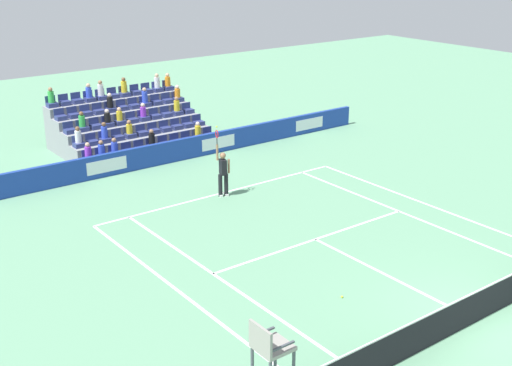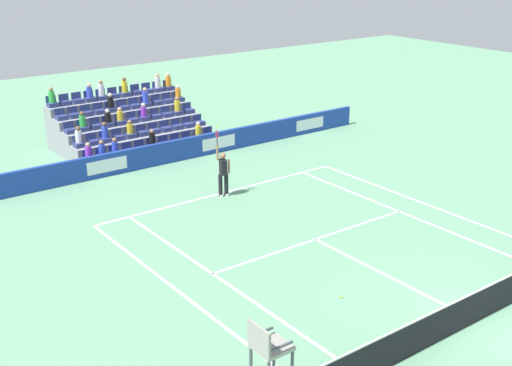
{
  "view_description": "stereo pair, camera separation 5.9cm",
  "coord_description": "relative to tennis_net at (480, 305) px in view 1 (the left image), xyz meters",
  "views": [
    {
      "loc": [
        13.93,
        8.8,
        9.48
      ],
      "look_at": [
        0.09,
        -9.6,
        1.1
      ],
      "focal_mm": 47.22,
      "sensor_mm": 36.0,
      "label": 1
    },
    {
      "loc": [
        13.88,
        8.84,
        9.48
      ],
      "look_at": [
        0.09,
        -9.6,
        1.1
      ],
      "focal_mm": 47.22,
      "sensor_mm": 36.0,
      "label": 2
    }
  ],
  "objects": [
    {
      "name": "umpire_chair",
      "position": [
        6.76,
        -0.26,
        1.03
      ],
      "size": [
        0.7,
        0.7,
        2.34
      ],
      "color": "#474C54",
      "rests_on": "ground"
    },
    {
      "name": "tennis_net",
      "position": [
        0.0,
        0.0,
        0.0
      ],
      "size": [
        11.97,
        0.1,
        1.07
      ],
      "color": "#33383D",
      "rests_on": "ground"
    },
    {
      "name": "line_centre_mark",
      "position": [
        0.0,
        -11.79,
        -0.49
      ],
      "size": [
        0.1,
        0.2,
        0.01
      ],
      "primitive_type": "cube",
      "color": "white",
      "rests_on": "ground"
    },
    {
      "name": "line_doubles_sideline_right",
      "position": [
        -5.49,
        -5.95,
        -0.49
      ],
      "size": [
        0.1,
        11.89,
        0.01
      ],
      "primitive_type": "cube",
      "color": "white",
      "rests_on": "ground"
    },
    {
      "name": "line_service",
      "position": [
        0.0,
        -6.4,
        -0.49
      ],
      "size": [
        8.23,
        0.1,
        0.01
      ],
      "primitive_type": "cube",
      "color": "white",
      "rests_on": "ground"
    },
    {
      "name": "line_doubles_sideline_left",
      "position": [
        5.49,
        -5.95,
        -0.49
      ],
      "size": [
        0.1,
        11.89,
        0.01
      ],
      "primitive_type": "cube",
      "color": "white",
      "rests_on": "ground"
    },
    {
      "name": "line_singles_sideline_left",
      "position": [
        4.12,
        -5.95,
        -0.49
      ],
      "size": [
        0.1,
        11.89,
        0.01
      ],
      "primitive_type": "cube",
      "color": "white",
      "rests_on": "ground"
    },
    {
      "name": "line_centre_service",
      "position": [
        0.0,
        -3.2,
        -0.49
      ],
      "size": [
        0.1,
        6.4,
        0.01
      ],
      "primitive_type": "cube",
      "color": "white",
      "rests_on": "ground"
    },
    {
      "name": "stadium_stand",
      "position": [
        0.01,
        -20.08,
        0.34
      ],
      "size": [
        6.82,
        4.75,
        3.05
      ],
      "color": "gray",
      "rests_on": "ground"
    },
    {
      "name": "line_baseline",
      "position": [
        0.0,
        -11.89,
        -0.49
      ],
      "size": [
        10.97,
        0.1,
        0.01
      ],
      "primitive_type": "cube",
      "color": "white",
      "rests_on": "ground"
    },
    {
      "name": "tennis_player",
      "position": [
        0.19,
        -11.6,
        0.5
      ],
      "size": [
        0.51,
        0.42,
        2.85
      ],
      "color": "black",
      "rests_on": "ground"
    },
    {
      "name": "line_singles_sideline_right",
      "position": [
        -4.12,
        -5.95,
        -0.49
      ],
      "size": [
        0.1,
        11.89,
        0.01
      ],
      "primitive_type": "cube",
      "color": "white",
      "rests_on": "ground"
    },
    {
      "name": "loose_tennis_ball",
      "position": [
        2.01,
        -3.03,
        -0.46
      ],
      "size": [
        0.07,
        0.07,
        0.07
      ],
      "primitive_type": "sphere",
      "color": "#D1E533",
      "rests_on": "ground"
    },
    {
      "name": "ground_plane",
      "position": [
        0.0,
        0.0,
        -0.49
      ],
      "size": [
        80.0,
        80.0,
        0.0
      ],
      "primitive_type": "plane",
      "color": "#669E77"
    },
    {
      "name": "sponsor_barrier",
      "position": [
        0.0,
        -16.51,
        0.0
      ],
      "size": [
        22.61,
        0.22,
        0.99
      ],
      "color": "#193899",
      "rests_on": "ground"
    }
  ]
}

